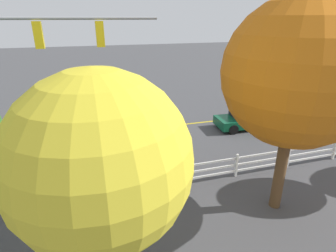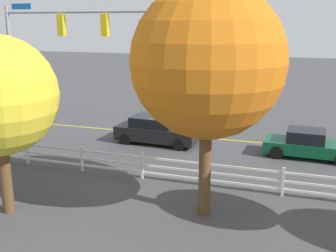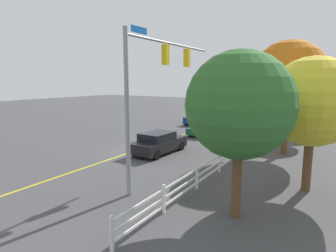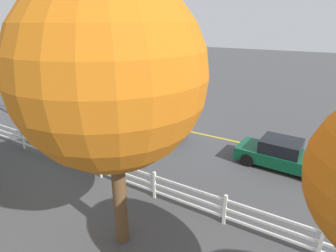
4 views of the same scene
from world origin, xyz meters
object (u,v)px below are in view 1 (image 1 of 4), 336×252
car_1 (130,131)px  car_0 (284,98)px  car_2 (248,119)px  tree_1 (297,74)px  tree_3 (101,162)px

car_1 → car_0: bearing=16.9°
car_2 → tree_1: 9.53m
car_1 → car_2: (-7.93, -0.01, -0.09)m
car_0 → tree_3: 20.64m
car_1 → tree_1: tree_1 is taller
car_2 → tree_3: tree_3 is taller
tree_1 → tree_3: 6.95m
car_2 → tree_1: tree_1 is taller
tree_1 → tree_3: tree_1 is taller
tree_1 → tree_3: (6.55, 2.03, -1.13)m
car_2 → tree_3: (10.01, 9.62, 3.48)m
tree_3 → car_0: bearing=-140.1°
car_2 → tree_3: 14.31m
car_1 → tree_3: tree_3 is taller
car_0 → tree_1: size_ratio=0.54×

